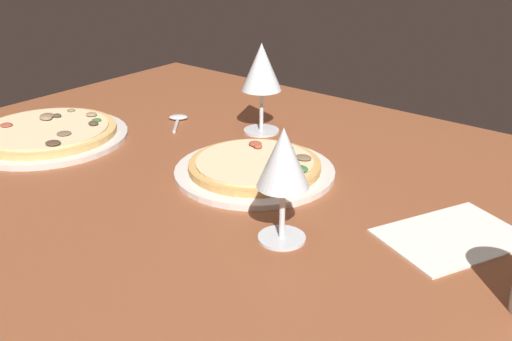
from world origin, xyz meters
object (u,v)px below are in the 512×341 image
pizza_side (47,134)px  paper_menu (453,237)px  wine_glass_near (283,162)px  spoon (178,119)px  wine_glass_far (262,69)px  pizza_main (255,168)px

pizza_side → paper_menu: pizza_side is taller
wine_glass_near → paper_menu: wine_glass_near is taller
paper_menu → spoon: spoon is taller
pizza_side → spoon: size_ratio=3.35×
wine_glass_near → paper_menu: size_ratio=0.85×
wine_glass_far → pizza_side: bearing=45.1°
pizza_side → wine_glass_near: size_ratio=1.91×
pizza_side → wine_glass_near: (-58.50, 1.81, 10.28)cm
wine_glass_far → paper_menu: size_ratio=0.95×
wine_glass_near → pizza_main: bearing=-41.3°
paper_menu → spoon: size_ratio=2.06×
pizza_main → wine_glass_near: bearing=138.7°
pizza_main → spoon: size_ratio=2.95×
pizza_main → pizza_side: same height
pizza_main → spoon: 31.96cm
paper_menu → pizza_main: bearing=25.7°
pizza_side → wine_glass_far: size_ratio=1.72×
pizza_side → wine_glass_far: 43.70cm
pizza_side → wine_glass_near: bearing=178.2°
pizza_main → paper_menu: 34.57cm
wine_glass_far → spoon: bearing=19.2°
wine_glass_far → spoon: (17.75, 6.18, -12.37)cm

